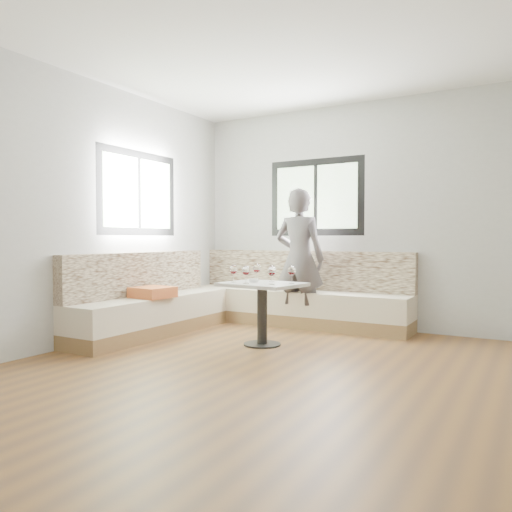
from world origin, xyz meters
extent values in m
cube|color=brown|center=(0.00, 0.00, 0.00)|extent=(5.00, 5.00, 0.01)
cube|color=white|center=(0.00, 0.00, 2.80)|extent=(5.00, 5.00, 0.01)
cube|color=#B7B7B2|center=(0.00, 2.50, 1.40)|extent=(5.00, 0.01, 2.80)
cube|color=#B7B7B2|center=(-2.50, 0.00, 1.40)|extent=(0.01, 5.00, 2.80)
cube|color=black|center=(-0.90, 2.49, 1.65)|extent=(1.30, 0.02, 1.00)
cube|color=black|center=(-2.49, 0.90, 1.65)|extent=(0.02, 1.30, 1.00)
cube|color=olive|center=(-1.05, 2.23, 0.08)|extent=(2.90, 0.55, 0.16)
cube|color=#EDE3C3|center=(-1.05, 2.23, 0.30)|extent=(2.90, 0.55, 0.29)
cube|color=beige|center=(-1.05, 2.43, 0.70)|extent=(2.90, 0.14, 0.50)
cube|color=olive|center=(-2.23, 0.82, 0.08)|extent=(0.55, 2.25, 0.16)
cube|color=#EDE3C3|center=(-2.23, 0.82, 0.30)|extent=(0.55, 2.25, 0.29)
cube|color=beige|center=(-2.43, 0.82, 0.70)|extent=(0.14, 2.25, 0.50)
cube|color=orange|center=(-2.11, 0.71, 0.51)|extent=(0.43, 0.43, 0.12)
cylinder|color=black|center=(-0.85, 0.97, 0.01)|extent=(0.39, 0.39, 0.02)
cylinder|color=black|center=(-0.85, 0.97, 0.31)|extent=(0.11, 0.11, 0.62)
cube|color=silver|center=(-0.85, 0.97, 0.63)|extent=(0.87, 0.72, 0.04)
imported|color=#585254|center=(-0.94, 2.07, 0.86)|extent=(0.64, 0.43, 1.73)
cylinder|color=white|center=(-0.96, 0.99, 0.67)|extent=(0.09, 0.09, 0.04)
sphere|color=black|center=(-0.95, 1.00, 0.68)|extent=(0.02, 0.02, 0.02)
sphere|color=black|center=(-0.98, 1.00, 0.68)|extent=(0.02, 0.02, 0.02)
sphere|color=black|center=(-0.96, 0.97, 0.68)|extent=(0.02, 0.02, 0.02)
cylinder|color=white|center=(-1.14, 0.86, 0.66)|extent=(0.06, 0.06, 0.01)
cylinder|color=white|center=(-1.14, 0.86, 0.70)|extent=(0.01, 0.01, 0.08)
ellipsoid|color=white|center=(-1.14, 0.86, 0.79)|extent=(0.08, 0.08, 0.10)
cylinder|color=#4B0306|center=(-1.14, 0.86, 0.76)|extent=(0.06, 0.06, 0.02)
cylinder|color=white|center=(-0.94, 0.80, 0.66)|extent=(0.06, 0.06, 0.01)
cylinder|color=white|center=(-0.94, 0.80, 0.70)|extent=(0.01, 0.01, 0.08)
ellipsoid|color=white|center=(-0.94, 0.80, 0.79)|extent=(0.08, 0.08, 0.10)
cylinder|color=#4B0306|center=(-0.94, 0.80, 0.76)|extent=(0.06, 0.06, 0.02)
cylinder|color=white|center=(-0.67, 0.85, 0.66)|extent=(0.06, 0.06, 0.01)
cylinder|color=white|center=(-0.67, 0.85, 0.70)|extent=(0.01, 0.01, 0.08)
ellipsoid|color=white|center=(-0.67, 0.85, 0.79)|extent=(0.08, 0.08, 0.10)
cylinder|color=#4B0306|center=(-0.67, 0.85, 0.76)|extent=(0.06, 0.06, 0.02)
cylinder|color=white|center=(-0.80, 1.10, 0.66)|extent=(0.06, 0.06, 0.01)
cylinder|color=white|center=(-0.80, 1.10, 0.70)|extent=(0.01, 0.01, 0.08)
ellipsoid|color=white|center=(-0.80, 1.10, 0.79)|extent=(0.08, 0.08, 0.10)
cylinder|color=#4B0306|center=(-0.80, 1.10, 0.76)|extent=(0.06, 0.06, 0.02)
cylinder|color=white|center=(-0.53, 1.02, 0.66)|extent=(0.06, 0.06, 0.01)
cylinder|color=white|center=(-0.53, 1.02, 0.70)|extent=(0.01, 0.01, 0.08)
ellipsoid|color=white|center=(-0.53, 1.02, 0.79)|extent=(0.08, 0.08, 0.10)
cylinder|color=#4B0306|center=(-0.53, 1.02, 0.76)|extent=(0.06, 0.06, 0.02)
cylinder|color=white|center=(-1.04, 1.18, 0.66)|extent=(0.06, 0.06, 0.01)
cylinder|color=white|center=(-1.04, 1.18, 0.70)|extent=(0.01, 0.01, 0.08)
ellipsoid|color=white|center=(-1.04, 1.18, 0.79)|extent=(0.08, 0.08, 0.10)
cylinder|color=#4B0306|center=(-1.04, 1.18, 0.76)|extent=(0.06, 0.06, 0.02)
camera|label=1|loc=(1.67, -3.54, 1.11)|focal=35.00mm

